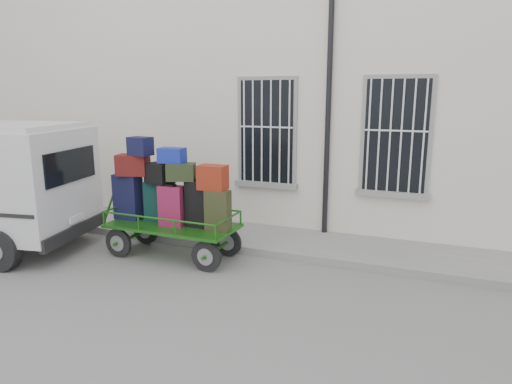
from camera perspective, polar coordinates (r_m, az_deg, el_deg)
The scene contains 4 objects.
ground at distance 7.71m, azimuth -3.74°, elevation -11.27°, with size 80.00×80.00×0.00m, color slate.
building at distance 12.26m, azimuth 7.40°, elevation 11.78°, with size 24.00×5.15×6.00m.
sidewalk at distance 9.59m, azimuth 1.94°, elevation -6.00°, with size 24.00×1.70×0.15m, color gray.
luggage_cart at distance 8.74m, azimuth -10.79°, elevation -0.99°, with size 2.92×1.16×2.27m.
Camera 1 is at (3.07, -6.37, 3.07)m, focal length 32.00 mm.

